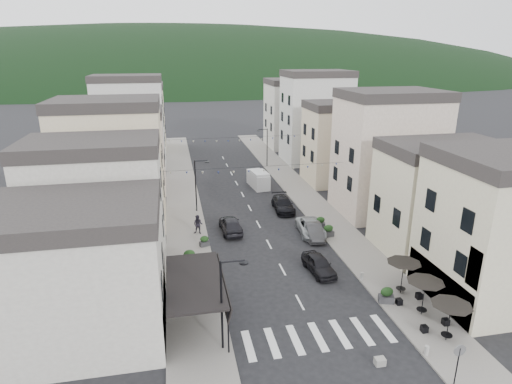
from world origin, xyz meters
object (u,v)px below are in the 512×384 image
at_px(parked_car_a, 319,264).
at_px(pedestrian_a, 216,283).
at_px(delivery_van, 258,179).
at_px(pedestrian_b, 198,225).
at_px(parked_car_c, 311,227).
at_px(parked_car_d, 283,204).
at_px(parked_car_b, 314,231).
at_px(parked_car_e, 231,225).

bearing_deg(parked_car_a, pedestrian_a, -174.83).
height_order(delivery_van, pedestrian_b, delivery_van).
relative_size(parked_car_c, parked_car_d, 0.97).
height_order(parked_car_b, parked_car_d, parked_car_d).
bearing_deg(parked_car_b, parked_car_a, -98.34).
bearing_deg(parked_car_c, parked_car_d, 102.67).
xyz_separation_m(parked_car_c, pedestrian_a, (-10.40, -9.26, 0.25)).
relative_size(parked_car_c, delivery_van, 1.02).
distance_m(parked_car_a, parked_car_e, 11.26).
bearing_deg(parked_car_e, pedestrian_b, -1.51).
height_order(parked_car_c, pedestrian_a, pedestrian_a).
distance_m(delivery_van, pedestrian_b, 16.83).
bearing_deg(parked_car_b, pedestrian_a, -134.37).
bearing_deg(parked_car_c, pedestrian_a, -133.92).
distance_m(parked_car_b, parked_car_e, 8.26).
bearing_deg(parked_car_b, parked_car_c, 96.81).
bearing_deg(parked_car_e, parked_car_d, -145.95).
bearing_deg(pedestrian_a, parked_car_d, 46.26).
xyz_separation_m(parked_car_e, pedestrian_a, (-2.67, -11.29, 0.13)).
relative_size(parked_car_a, pedestrian_a, 2.56).
bearing_deg(pedestrian_a, parked_car_a, -2.38).
bearing_deg(pedestrian_a, pedestrian_b, 79.18).
relative_size(parked_car_d, delivery_van, 1.05).
distance_m(parked_car_d, pedestrian_b, 11.13).
distance_m(pedestrian_a, pedestrian_b, 11.26).
relative_size(parked_car_b, parked_car_e, 0.89).
bearing_deg(parked_car_d, parked_car_c, -78.53).
relative_size(parked_car_e, pedestrian_a, 2.90).
bearing_deg(parked_car_d, pedestrian_b, -150.27).
xyz_separation_m(parked_car_d, pedestrian_a, (-9.39, -16.22, 0.20)).
height_order(parked_car_c, pedestrian_b, pedestrian_b).
bearing_deg(parked_car_d, delivery_van, 99.16).
height_order(parked_car_a, delivery_van, delivery_van).
bearing_deg(delivery_van, parked_car_b, -89.90).
height_order(parked_car_c, parked_car_d, parked_car_d).
height_order(parked_car_b, pedestrian_b, pedestrian_b).
xyz_separation_m(parked_car_d, pedestrian_b, (-9.95, -4.97, 0.35)).
relative_size(pedestrian_a, pedestrian_b, 0.84).
distance_m(parked_car_c, delivery_van, 16.34).
bearing_deg(parked_car_b, parked_car_e, 166.11).
xyz_separation_m(parked_car_c, parked_car_d, (-1.01, 6.95, 0.05)).
height_order(parked_car_e, delivery_van, delivery_van).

